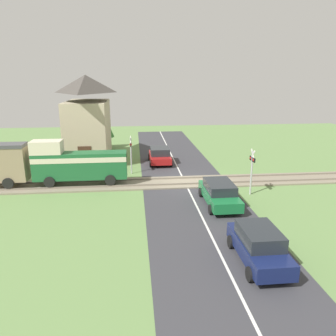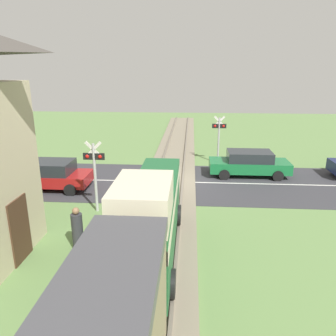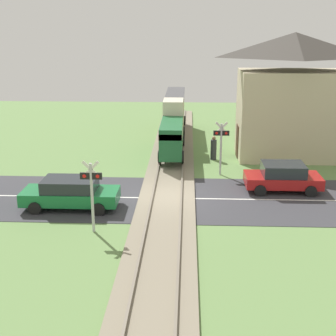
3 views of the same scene
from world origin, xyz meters
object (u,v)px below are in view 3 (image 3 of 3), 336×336
at_px(train, 174,118).
at_px(station_building, 291,99).
at_px(car_far_side, 283,177).
at_px(crossing_signal_east_approach, 221,141).
at_px(car_near_crossing, 70,193).
at_px(crossing_signal_west_approach, 92,187).
at_px(pedestrian_by_station, 214,149).

distance_m(train, station_building, 8.44).
bearing_deg(car_far_side, crossing_signal_east_approach, 140.01).
bearing_deg(car_near_crossing, crossing_signal_west_approach, -58.48).
distance_m(crossing_signal_east_approach, pedestrian_by_station, 3.40).
bearing_deg(car_far_side, train, 121.26).
bearing_deg(car_far_side, car_near_crossing, -164.60).
relative_size(station_building, pedestrian_by_station, 5.15).
bearing_deg(crossing_signal_west_approach, pedestrian_by_station, 63.48).
height_order(car_near_crossing, crossing_signal_east_approach, crossing_signal_east_approach).
distance_m(car_near_crossing, crossing_signal_east_approach, 9.27).
relative_size(car_far_side, pedestrian_by_station, 2.54).
height_order(crossing_signal_west_approach, crossing_signal_east_approach, same).
distance_m(train, crossing_signal_west_approach, 15.57).
bearing_deg(crossing_signal_east_approach, station_building, 40.39).
bearing_deg(car_near_crossing, car_far_side, 15.40).
xyz_separation_m(car_far_side, station_building, (1.51, 6.47, 3.07)).
relative_size(train, crossing_signal_west_approach, 4.35).
bearing_deg(station_building, car_far_side, -103.14).
xyz_separation_m(train, car_near_crossing, (-4.48, -12.72, -1.09)).
height_order(car_far_side, station_building, station_building).
bearing_deg(crossing_signal_east_approach, car_far_side, -39.99).
relative_size(train, car_near_crossing, 3.00).
xyz_separation_m(crossing_signal_west_approach, crossing_signal_east_approach, (5.81, 8.03, 0.00)).
height_order(crossing_signal_west_approach, pedestrian_by_station, crossing_signal_west_approach).
distance_m(car_far_side, pedestrian_by_station, 6.60).
distance_m(car_far_side, crossing_signal_east_approach, 4.19).
height_order(train, car_near_crossing, train).
relative_size(train, station_building, 1.72).
xyz_separation_m(car_near_crossing, car_far_side, (10.46, 2.88, -0.00)).
relative_size(train, car_far_side, 3.48).
bearing_deg(crossing_signal_east_approach, car_near_crossing, -143.56).
height_order(train, station_building, station_building).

